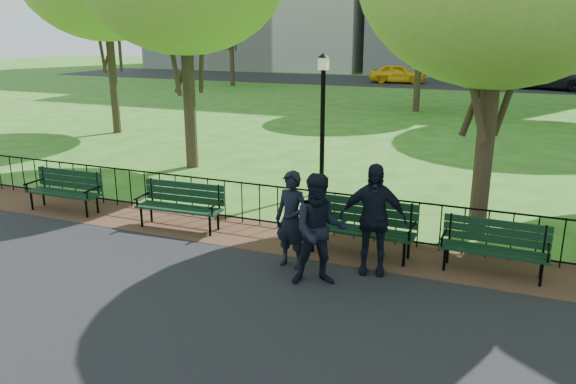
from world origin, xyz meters
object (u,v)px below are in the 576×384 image
at_px(park_bench_left_a, 181,200).
at_px(lamppost, 323,119).
at_px(park_bench_left_b, 66,186).
at_px(person_left, 292,220).
at_px(sedan_silver, 501,75).
at_px(sedan_dark, 553,78).
at_px(person_mid, 320,230).
at_px(park_bench_main, 345,219).
at_px(park_bench_right_a, 495,242).
at_px(person_right, 373,219).
at_px(taxi, 398,74).

distance_m(park_bench_left_a, lamppost, 4.09).
bearing_deg(lamppost, park_bench_left_b, -143.88).
relative_size(park_bench_left_b, person_left, 1.05).
height_order(sedan_silver, sedan_dark, sedan_silver).
relative_size(park_bench_left_a, park_bench_left_b, 1.03).
bearing_deg(person_mid, sedan_dark, 58.66).
bearing_deg(person_left, person_mid, -24.25).
distance_m(park_bench_main, lamppost, 4.02).
height_order(park_bench_right_a, person_mid, person_mid).
relative_size(park_bench_right_a, person_right, 0.93).
height_order(park_bench_left_b, taxi, taxi).
height_order(park_bench_left_a, park_bench_left_b, park_bench_left_a).
height_order(park_bench_left_a, person_left, person_left).
bearing_deg(park_bench_left_b, park_bench_main, -1.11).
distance_m(park_bench_right_a, person_mid, 2.95).
distance_m(person_mid, person_right, 0.99).
bearing_deg(lamppost, sedan_silver, 84.28).
relative_size(lamppost, sedan_silver, 0.69).
bearing_deg(sedan_silver, park_bench_left_b, -175.66).
xyz_separation_m(park_bench_main, person_right, (0.65, -0.64, 0.29)).
bearing_deg(person_right, person_mid, -142.56).
xyz_separation_m(park_bench_right_a, sedan_silver, (-1.25, 32.53, 0.26)).
bearing_deg(person_mid, sedan_silver, 64.18).
bearing_deg(sedan_silver, sedan_dark, -82.21).
relative_size(park_bench_left_a, person_mid, 1.01).
xyz_separation_m(person_left, sedan_dark, (5.15, 33.01, -0.06)).
height_order(person_mid, sedan_silver, person_mid).
relative_size(park_bench_left_a, lamppost, 0.54).
height_order(park_bench_main, sedan_silver, sedan_silver).
relative_size(park_bench_left_b, person_right, 0.94).
distance_m(park_bench_right_a, person_right, 2.05).
bearing_deg(taxi, lamppost, -177.38).
distance_m(park_bench_left_a, person_mid, 3.74).
bearing_deg(taxi, person_right, -174.52).
height_order(taxi, sedan_dark, sedan_dark).
bearing_deg(park_bench_left_b, park_bench_right_a, -0.50).
distance_m(lamppost, sedan_dark, 29.26).
relative_size(park_bench_main, sedan_silver, 0.41).
distance_m(park_bench_left_b, person_right, 7.09).
relative_size(person_left, taxi, 0.41).
distance_m(park_bench_left_a, park_bench_right_a, 5.96).
height_order(park_bench_left_a, person_mid, person_mid).
xyz_separation_m(person_left, sedan_silver, (1.93, 33.56, -0.03)).
distance_m(park_bench_left_b, person_left, 5.83).
distance_m(park_bench_main, park_bench_right_a, 2.52).
distance_m(park_bench_main, park_bench_left_a, 3.45).
bearing_deg(park_bench_left_a, person_left, -22.22).
height_order(park_bench_left_a, person_right, person_right).
bearing_deg(person_left, sedan_dark, 91.31).
relative_size(park_bench_right_a, sedan_silver, 0.35).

